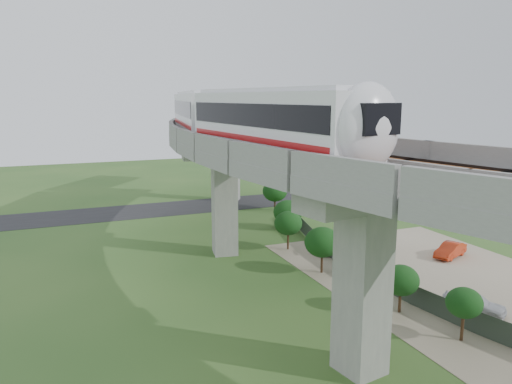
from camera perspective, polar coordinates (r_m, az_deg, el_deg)
ground at (r=35.11m, az=0.65°, el=-11.97°), size 160.00×160.00×0.00m
dirt_lot at (r=40.86m, az=20.46°, el=-9.30°), size 18.00×26.00×0.04m
asphalt_road at (r=62.60m, az=-10.18°, el=-1.89°), size 60.00×8.00×0.03m
viaduct at (r=34.37m, az=6.60°, el=3.15°), size 19.58×73.98×11.40m
metro_train at (r=48.32m, az=-4.07°, el=9.26°), size 20.58×59.00×3.64m
fence at (r=39.45m, az=13.95°, el=-8.52°), size 3.87×38.73×1.50m
tree_0 at (r=60.43m, az=2.18°, el=0.11°), size 2.99×2.99×3.66m
tree_1 at (r=51.92m, az=3.67°, el=-2.32°), size 3.02×3.02×3.10m
tree_2 at (r=44.86m, az=3.70°, el=-3.58°), size 2.52×2.52×3.54m
tree_3 at (r=39.23m, az=7.59°, el=-5.71°), size 2.78×2.78×3.69m
tree_4 at (r=33.35m, az=16.24°, el=-9.67°), size 2.30×2.30×3.16m
tree_5 at (r=30.80m, az=22.70°, el=-11.62°), size 2.03×2.03×3.15m
car_white at (r=35.33m, az=23.66°, el=-11.56°), size 3.29×4.06×1.30m
car_red at (r=46.22m, az=21.32°, el=-6.19°), size 4.01×2.68×1.25m
car_dark at (r=44.40m, az=9.45°, el=-6.33°), size 4.29×2.81×1.16m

